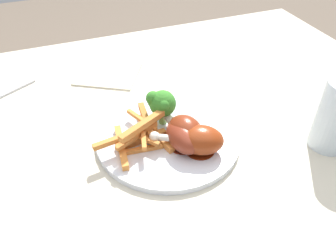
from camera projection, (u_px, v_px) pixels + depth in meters
dining_table at (195, 154)px, 0.75m from camera, size 1.02×0.88×0.71m
dinner_plate at (168, 137)px, 0.63m from camera, size 0.27×0.27×0.01m
broccoli_floret_front at (161, 103)px, 0.63m from camera, size 0.05×0.06×0.07m
carrot_fries_pile at (139, 135)px, 0.60m from camera, size 0.14×0.15×0.05m
chicken_drumstick_near at (181, 135)px, 0.59m from camera, size 0.06×0.14×0.05m
chicken_drumstick_far at (198, 140)px, 0.58m from camera, size 0.13×0.09×0.05m
chicken_drumstick_extra at (184, 129)px, 0.60m from camera, size 0.07×0.13×0.05m
napkin at (111, 69)px, 0.83m from camera, size 0.21×0.22×0.00m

